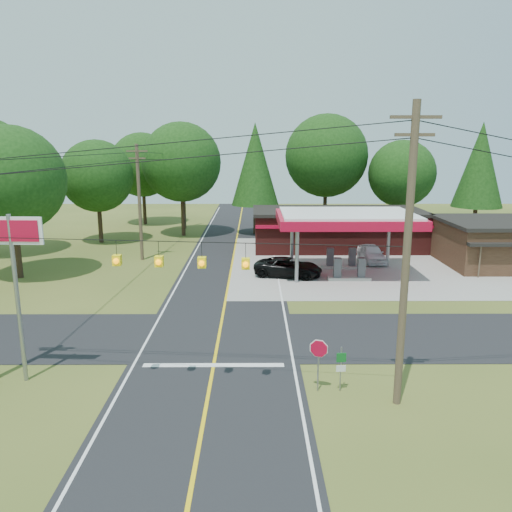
{
  "coord_description": "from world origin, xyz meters",
  "views": [
    {
      "loc": [
        1.87,
        -24.91,
        9.99
      ],
      "look_at": [
        2.0,
        7.0,
        2.8
      ],
      "focal_mm": 35.0,
      "sensor_mm": 36.0,
      "label": 1
    }
  ],
  "objects_px": {
    "octagonal_stop_sign": "(319,353)",
    "gas_canopy": "(347,220)",
    "big_stop_sign": "(13,258)",
    "suv_car": "(288,267)",
    "sedan_car": "(371,254)"
  },
  "relations": [
    {
      "from": "gas_canopy",
      "to": "octagonal_stop_sign",
      "type": "bearing_deg",
      "value": -103.31
    },
    {
      "from": "gas_canopy",
      "to": "big_stop_sign",
      "type": "height_order",
      "value": "big_stop_sign"
    },
    {
      "from": "sedan_car",
      "to": "big_stop_sign",
      "type": "relative_size",
      "value": 0.61
    },
    {
      "from": "gas_canopy",
      "to": "sedan_car",
      "type": "bearing_deg",
      "value": 53.13
    },
    {
      "from": "big_stop_sign",
      "to": "suv_car",
      "type": "bearing_deg",
      "value": 54.09
    },
    {
      "from": "sedan_car",
      "to": "big_stop_sign",
      "type": "height_order",
      "value": "big_stop_sign"
    },
    {
      "from": "octagonal_stop_sign",
      "to": "gas_canopy",
      "type": "bearing_deg",
      "value": 76.69
    },
    {
      "from": "gas_canopy",
      "to": "sedan_car",
      "type": "distance_m",
      "value": 6.11
    },
    {
      "from": "gas_canopy",
      "to": "octagonal_stop_sign",
      "type": "distance_m",
      "value": 19.71
    },
    {
      "from": "suv_car",
      "to": "big_stop_sign",
      "type": "distance_m",
      "value": 21.82
    },
    {
      "from": "gas_canopy",
      "to": "sedan_car",
      "type": "height_order",
      "value": "gas_canopy"
    },
    {
      "from": "gas_canopy",
      "to": "big_stop_sign",
      "type": "distance_m",
      "value": 24.79
    },
    {
      "from": "suv_car",
      "to": "sedan_car",
      "type": "distance_m",
      "value": 8.88
    },
    {
      "from": "sedan_car",
      "to": "gas_canopy",
      "type": "bearing_deg",
      "value": -129.6
    },
    {
      "from": "sedan_car",
      "to": "octagonal_stop_sign",
      "type": "relative_size",
      "value": 1.94
    }
  ]
}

